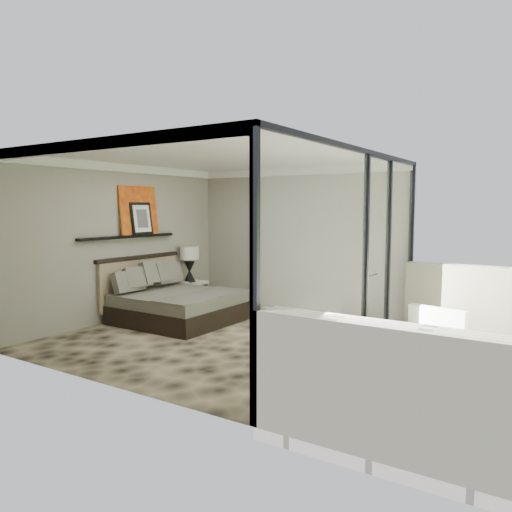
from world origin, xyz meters
The scene contains 13 objects.
floor centered at (0.00, 0.00, 0.00)m, with size 5.00×5.00×0.00m, color black.
ceiling centered at (0.00, 0.00, 2.79)m, with size 4.50×5.00×0.02m, color silver.
back_wall centered at (0.00, 2.49, 1.40)m, with size 4.50×0.02×2.80m, color gray.
left_wall centered at (-2.24, 0.00, 1.40)m, with size 0.02×5.00×2.80m, color gray.
glass_wall centered at (2.25, 0.00, 1.40)m, with size 0.08×5.00×2.80m, color white.
terrace_slab centered at (3.75, 0.00, -0.06)m, with size 3.00×5.00×0.12m, color beige.
picture_ledge centered at (-2.18, 0.10, 1.50)m, with size 0.12×2.20×0.05m, color black.
bed centered at (-1.34, 0.36, 0.32)m, with size 1.96×1.90×1.08m.
nightstand centered at (-1.97, 1.56, 0.26)m, with size 0.53×0.53×0.53m, color black.
table_lamp centered at (-2.01, 1.58, 0.98)m, with size 0.39×0.39×0.71m.
abstract_canvas centered at (-2.19, 0.37, 1.97)m, with size 0.04×0.90×0.90m, color #AC3E0E.
framed_print centered at (-2.14, 0.39, 1.82)m, with size 0.03×0.50×0.60m, color black.
lounger centered at (2.94, 0.18, 0.20)m, with size 1.16×1.79×0.64m.
Camera 1 is at (4.70, -6.21, 2.03)m, focal length 35.00 mm.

